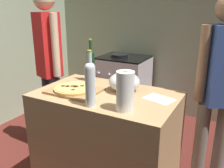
{
  "coord_description": "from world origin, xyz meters",
  "views": [
    {
      "loc": [
        0.97,
        -0.93,
        1.59
      ],
      "look_at": [
        0.05,
        0.76,
        0.97
      ],
      "focal_mm": 39.45,
      "sensor_mm": 36.0,
      "label": 1
    }
  ],
  "objects_px": {
    "mixing_bowl": "(124,82)",
    "stove": "(124,85)",
    "person_in_red": "(218,89)",
    "paper_towel_roll": "(125,91)",
    "wine_bottle_dark": "(90,82)",
    "pizza": "(74,88)",
    "wine_bottle_green": "(91,64)",
    "person_in_stripes": "(49,62)"
  },
  "relations": [
    {
      "from": "mixing_bowl",
      "to": "stove",
      "type": "height_order",
      "value": "mixing_bowl"
    },
    {
      "from": "stove",
      "to": "person_in_red",
      "type": "xyz_separation_m",
      "value": [
        1.37,
        -1.12,
        0.52
      ]
    },
    {
      "from": "paper_towel_roll",
      "to": "wine_bottle_dark",
      "type": "bearing_deg",
      "value": -169.08
    },
    {
      "from": "mixing_bowl",
      "to": "paper_towel_roll",
      "type": "relative_size",
      "value": 0.93
    },
    {
      "from": "stove",
      "to": "pizza",
      "type": "bearing_deg",
      "value": -78.06
    },
    {
      "from": "wine_bottle_green",
      "to": "person_in_red",
      "type": "height_order",
      "value": "person_in_red"
    },
    {
      "from": "person_in_stripes",
      "to": "mixing_bowl",
      "type": "bearing_deg",
      "value": -10.67
    },
    {
      "from": "wine_bottle_dark",
      "to": "wine_bottle_green",
      "type": "bearing_deg",
      "value": 122.91
    },
    {
      "from": "stove",
      "to": "wine_bottle_dark",
      "type": "bearing_deg",
      "value": -71.07
    },
    {
      "from": "person_in_red",
      "to": "mixing_bowl",
      "type": "bearing_deg",
      "value": -156.04
    },
    {
      "from": "wine_bottle_dark",
      "to": "wine_bottle_green",
      "type": "xyz_separation_m",
      "value": [
        -0.32,
        0.5,
        -0.01
      ]
    },
    {
      "from": "mixing_bowl",
      "to": "person_in_red",
      "type": "xyz_separation_m",
      "value": [
        0.68,
        0.3,
        -0.04
      ]
    },
    {
      "from": "paper_towel_roll",
      "to": "pizza",
      "type": "bearing_deg",
      "value": 165.57
    },
    {
      "from": "wine_bottle_dark",
      "to": "person_in_red",
      "type": "bearing_deg",
      "value": 42.66
    },
    {
      "from": "wine_bottle_green",
      "to": "pizza",
      "type": "bearing_deg",
      "value": -81.86
    },
    {
      "from": "wine_bottle_green",
      "to": "stove",
      "type": "relative_size",
      "value": 0.42
    },
    {
      "from": "mixing_bowl",
      "to": "person_in_red",
      "type": "height_order",
      "value": "person_in_red"
    },
    {
      "from": "pizza",
      "to": "paper_towel_roll",
      "type": "distance_m",
      "value": 0.54
    },
    {
      "from": "mixing_bowl",
      "to": "stove",
      "type": "distance_m",
      "value": 1.68
    },
    {
      "from": "mixing_bowl",
      "to": "wine_bottle_green",
      "type": "height_order",
      "value": "wine_bottle_green"
    },
    {
      "from": "pizza",
      "to": "mixing_bowl",
      "type": "bearing_deg",
      "value": 31.04
    },
    {
      "from": "paper_towel_roll",
      "to": "stove",
      "type": "relative_size",
      "value": 0.3
    },
    {
      "from": "stove",
      "to": "person_in_stripes",
      "type": "bearing_deg",
      "value": -102.18
    },
    {
      "from": "wine_bottle_green",
      "to": "person_in_stripes",
      "type": "bearing_deg",
      "value": 172.87
    },
    {
      "from": "person_in_red",
      "to": "wine_bottle_green",
      "type": "bearing_deg",
      "value": -169.84
    },
    {
      "from": "stove",
      "to": "person_in_stripes",
      "type": "relative_size",
      "value": 0.52
    },
    {
      "from": "wine_bottle_dark",
      "to": "person_in_red",
      "type": "xyz_separation_m",
      "value": [
        0.75,
        0.69,
        -0.14
      ]
    },
    {
      "from": "mixing_bowl",
      "to": "person_in_red",
      "type": "relative_size",
      "value": 0.15
    },
    {
      "from": "person_in_stripes",
      "to": "stove",
      "type": "bearing_deg",
      "value": 77.82
    },
    {
      "from": "wine_bottle_dark",
      "to": "pizza",
      "type": "bearing_deg",
      "value": 147.0
    },
    {
      "from": "mixing_bowl",
      "to": "wine_bottle_dark",
      "type": "distance_m",
      "value": 0.4
    },
    {
      "from": "paper_towel_roll",
      "to": "person_in_red",
      "type": "distance_m",
      "value": 0.82
    },
    {
      "from": "paper_towel_roll",
      "to": "stove",
      "type": "bearing_deg",
      "value": 116.02
    },
    {
      "from": "wine_bottle_dark",
      "to": "person_in_red",
      "type": "distance_m",
      "value": 1.02
    },
    {
      "from": "mixing_bowl",
      "to": "wine_bottle_green",
      "type": "distance_m",
      "value": 0.41
    },
    {
      "from": "mixing_bowl",
      "to": "person_in_stripes",
      "type": "relative_size",
      "value": 0.15
    },
    {
      "from": "mixing_bowl",
      "to": "wine_bottle_green",
      "type": "xyz_separation_m",
      "value": [
        -0.39,
        0.11,
        0.08
      ]
    },
    {
      "from": "person_in_stripes",
      "to": "paper_towel_roll",
      "type": "bearing_deg",
      "value": -24.78
    },
    {
      "from": "wine_bottle_green",
      "to": "person_in_stripes",
      "type": "distance_m",
      "value": 0.58
    },
    {
      "from": "mixing_bowl",
      "to": "paper_towel_roll",
      "type": "bearing_deg",
      "value": -63.37
    },
    {
      "from": "stove",
      "to": "person_in_red",
      "type": "relative_size",
      "value": 0.55
    },
    {
      "from": "pizza",
      "to": "stove",
      "type": "bearing_deg",
      "value": 101.94
    }
  ]
}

